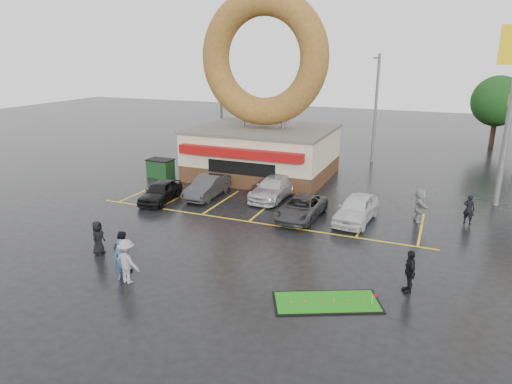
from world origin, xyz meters
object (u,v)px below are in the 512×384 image
at_px(person_blue, 122,260).
at_px(streetlight_left, 221,101).
at_px(streetlight_mid, 376,106).
at_px(car_white, 356,209).
at_px(car_grey, 301,208).
at_px(car_black, 160,192).
at_px(putting_green, 327,302).
at_px(donut_shop, 263,117).
at_px(person_cameraman, 410,271).
at_px(car_dgrey, 207,187).
at_px(dumpster, 161,169).
at_px(car_silver, 274,188).

bearing_deg(person_blue, streetlight_left, 90.36).
height_order(streetlight_mid, car_white, streetlight_mid).
bearing_deg(car_grey, streetlight_mid, 87.08).
relative_size(car_black, putting_green, 0.89).
xyz_separation_m(donut_shop, person_blue, (0.88, -17.83, -3.57)).
bearing_deg(streetlight_mid, person_cameraman, -77.50).
distance_m(car_grey, person_cameraman, 9.10).
bearing_deg(car_dgrey, dumpster, 150.99).
bearing_deg(car_silver, streetlight_mid, 74.84).
bearing_deg(putting_green, car_grey, 113.21).
distance_m(car_black, car_grey, 9.13).
height_order(car_white, dumpster, car_white).
relative_size(car_black, person_cameraman, 2.21).
relative_size(car_dgrey, car_silver, 0.88).
height_order(car_black, dumpster, car_black).
height_order(streetlight_left, person_cameraman, streetlight_left).
bearing_deg(car_dgrey, putting_green, -44.22).
distance_m(car_black, car_dgrey, 3.04).
height_order(car_white, putting_green, car_white).
bearing_deg(car_black, car_white, -1.24).
xyz_separation_m(car_grey, person_blue, (-4.64, -9.98, 0.28)).
xyz_separation_m(car_silver, putting_green, (6.43, -11.41, -0.66)).
relative_size(streetlight_left, person_blue, 5.04).
bearing_deg(dumpster, streetlight_mid, 40.54).
bearing_deg(car_silver, car_grey, -43.02).
relative_size(donut_shop, car_dgrey, 3.19).
distance_m(streetlight_mid, car_silver, 14.20).
relative_size(donut_shop, car_silver, 2.81).
distance_m(car_dgrey, person_blue, 11.64).
bearing_deg(donut_shop, person_blue, -87.17).
xyz_separation_m(streetlight_mid, car_white, (1.51, -15.15, -4.04)).
height_order(streetlight_left, streetlight_mid, same).
distance_m(car_black, car_white, 12.16).
relative_size(car_black, person_blue, 2.19).
distance_m(car_white, dumpster, 15.99).
bearing_deg(person_cameraman, donut_shop, -159.40).
xyz_separation_m(car_dgrey, person_cameraman, (13.25, -7.90, 0.19)).
bearing_deg(car_silver, dumpster, 173.49).
bearing_deg(car_grey, car_black, -174.03).
xyz_separation_m(person_blue, person_cameraman, (11.05, 3.53, -0.01)).
height_order(streetlight_left, putting_green, streetlight_left).
bearing_deg(putting_green, car_silver, 119.41).
height_order(car_black, person_cameraman, person_cameraman).
bearing_deg(person_cameraman, car_silver, -154.72).
relative_size(car_dgrey, dumpster, 2.35).
bearing_deg(car_white, car_black, -169.29).
distance_m(streetlight_mid, car_black, 19.92).
distance_m(streetlight_mid, car_white, 15.75).
relative_size(streetlight_mid, car_grey, 2.03).
xyz_separation_m(car_dgrey, car_white, (9.83, -0.81, 0.05)).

